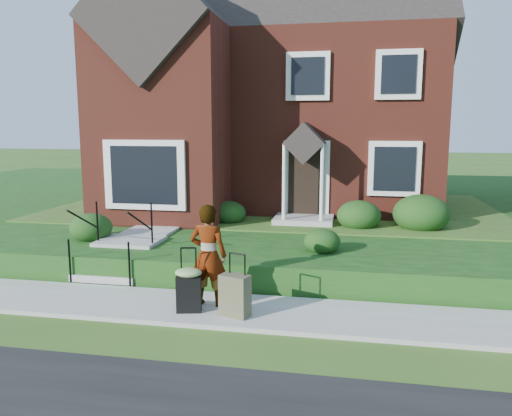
% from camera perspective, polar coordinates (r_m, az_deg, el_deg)
% --- Properties ---
extents(ground, '(120.00, 120.00, 0.00)m').
position_cam_1_polar(ground, '(9.07, -5.60, -11.63)').
color(ground, '#2D5119').
rests_on(ground, ground).
extents(sidewalk, '(60.00, 1.60, 0.08)m').
position_cam_1_polar(sidewalk, '(9.05, -5.61, -11.40)').
color(sidewalk, '#9E9B93').
rests_on(sidewalk, ground).
extents(terrace, '(44.00, 20.00, 0.60)m').
position_cam_1_polar(terrace, '(19.31, 15.30, 0.19)').
color(terrace, '#173E10').
rests_on(terrace, ground).
extents(walkway, '(1.20, 6.00, 0.06)m').
position_cam_1_polar(walkway, '(14.25, -9.66, -1.38)').
color(walkway, '#9E9B93').
rests_on(walkway, terrace).
extents(main_house, '(10.40, 10.20, 9.40)m').
position_cam_1_polar(main_house, '(18.04, 2.38, 15.71)').
color(main_house, maroon).
rests_on(main_house, terrace).
extents(front_steps, '(1.40, 2.02, 1.50)m').
position_cam_1_polar(front_steps, '(11.45, -15.14, -4.98)').
color(front_steps, '#9E9B93').
rests_on(front_steps, ground).
extents(foundation_shrubs, '(10.05, 4.09, 1.01)m').
position_cam_1_polar(foundation_shrubs, '(13.23, 2.38, -0.33)').
color(foundation_shrubs, '#103710').
rests_on(foundation_shrubs, terrace).
extents(woman, '(0.68, 0.46, 1.82)m').
position_cam_1_polar(woman, '(8.87, -5.47, -5.39)').
color(woman, '#999999').
rests_on(woman, sidewalk).
extents(suitcase_black, '(0.54, 0.47, 1.12)m').
position_cam_1_polar(suitcase_black, '(8.72, -7.70, -8.95)').
color(suitcase_black, black).
rests_on(suitcase_black, sidewalk).
extents(suitcase_olive, '(0.55, 0.42, 1.07)m').
position_cam_1_polar(suitcase_olive, '(8.48, -2.43, -9.94)').
color(suitcase_olive, brown).
rests_on(suitcase_olive, sidewalk).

